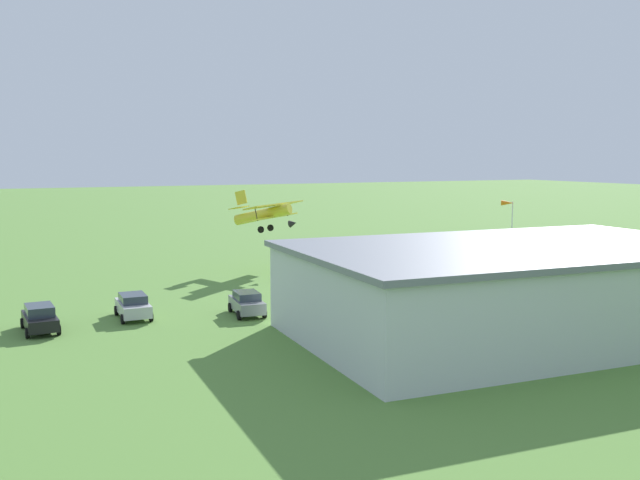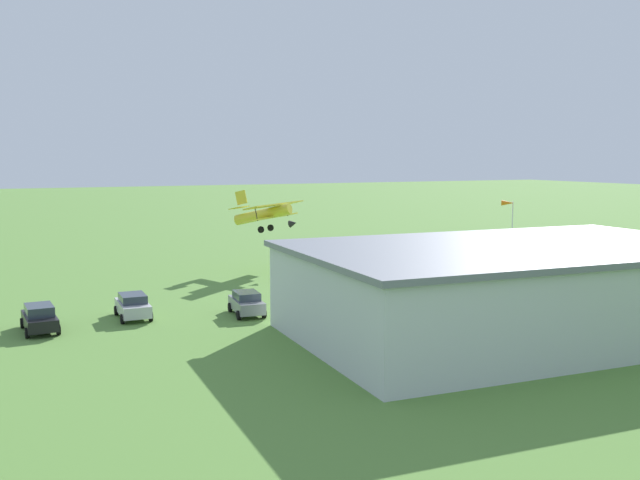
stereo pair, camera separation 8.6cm
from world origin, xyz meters
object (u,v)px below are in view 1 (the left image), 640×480
object	(u,v)px
hangar	(517,289)
person_walking_on_apron	(312,287)
windsock	(508,207)
car_black	(40,318)
car_grey	(247,303)
person_by_parked_cars	(305,295)
car_silver	(133,306)
car_red	(510,272)
person_near_hangar_door	(295,284)
biplane	(266,214)

from	to	relation	value
hangar	person_walking_on_apron	distance (m)	17.17
hangar	windsock	xyz separation A→B (m)	(-21.35, -26.49, 2.70)
car_black	person_walking_on_apron	size ratio (longest dim) A/B	2.62
hangar	windsock	bearing A→B (deg)	-128.87
car_grey	person_by_parked_cars	xyz separation A→B (m)	(-4.94, -1.28, -0.06)
car_silver	person_by_parked_cars	world-z (taller)	car_silver
car_red	car_black	world-z (taller)	car_black
car_red	person_walking_on_apron	distance (m)	18.33
person_near_hangar_door	hangar	bearing A→B (deg)	112.58
person_near_hangar_door	windsock	size ratio (longest dim) A/B	0.26
person_walking_on_apron	windsock	distance (m)	30.32
car_red	windsock	xyz separation A→B (m)	(-9.67, -12.04, 4.62)
person_walking_on_apron	person_near_hangar_door	size ratio (longest dim) A/B	1.01
biplane	windsock	xyz separation A→B (m)	(-26.43, 3.25, 0.03)
car_red	person_near_hangar_door	size ratio (longest dim) A/B	2.64
car_grey	car_black	xyz separation A→B (m)	(13.25, -1.05, 0.02)
car_black	car_silver	bearing A→B (deg)	-168.01
biplane	car_silver	xyz separation A→B (m)	(15.49, 15.43, -4.59)
car_black	person_by_parked_cars	size ratio (longest dim) A/B	2.78
car_grey	windsock	size ratio (longest dim) A/B	0.65
biplane	person_near_hangar_door	xyz separation A→B (m)	(2.23, 12.17, -4.63)
biplane	car_grey	distance (m)	20.09
person_by_parked_cars	biplane	bearing A→B (deg)	-101.22
biplane	car_silver	distance (m)	22.35
car_grey	person_near_hangar_door	distance (m)	8.18
car_red	car_silver	bearing A→B (deg)	0.25
person_near_hangar_door	windsock	distance (m)	30.38
biplane	car_red	size ratio (longest dim) A/B	1.96
car_grey	person_by_parked_cars	distance (m)	5.10
hangar	windsock	size ratio (longest dim) A/B	4.46
windsock	car_black	bearing A→B (deg)	15.69
biplane	person_walking_on_apron	bearing A→B (deg)	83.78
car_grey	car_silver	world-z (taller)	car_silver
biplane	windsock	bearing A→B (deg)	172.99
car_black	person_by_parked_cars	world-z (taller)	car_black
car_black	windsock	world-z (taller)	windsock
hangar	person_near_hangar_door	size ratio (longest dim) A/B	16.86
car_grey	car_black	bearing A→B (deg)	-4.53
car_black	person_near_hangar_door	bearing A→B (deg)	-166.75
car_red	biplane	bearing A→B (deg)	-42.38
car_black	person_near_hangar_door	distance (m)	19.75
hangar	car_red	distance (m)	18.68
car_silver	person_by_parked_cars	size ratio (longest dim) A/B	2.68
biplane	car_silver	world-z (taller)	biplane
person_by_parked_cars	windsock	bearing A→B (deg)	-156.01
car_red	person_near_hangar_door	distance (m)	19.25
biplane	car_silver	bearing A→B (deg)	44.89
biplane	windsock	world-z (taller)	biplane
hangar	biplane	bearing A→B (deg)	-80.31
car_red	car_silver	world-z (taller)	car_red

